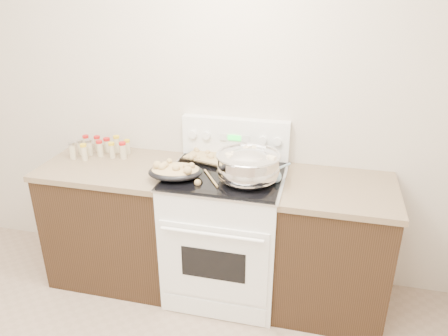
# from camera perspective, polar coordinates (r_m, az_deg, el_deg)

# --- Properties ---
(room_shell) EXTENTS (4.10, 3.60, 2.75)m
(room_shell) POSITION_cam_1_polar(r_m,az_deg,el_deg) (1.53, -25.81, 4.89)
(room_shell) COLOR beige
(room_shell) RESTS_ON ground
(counter_left) EXTENTS (0.93, 0.67, 0.92)m
(counter_left) POSITION_cam_1_polar(r_m,az_deg,el_deg) (3.37, -13.70, -6.60)
(counter_left) COLOR black
(counter_left) RESTS_ON ground
(counter_right) EXTENTS (0.73, 0.67, 0.92)m
(counter_right) POSITION_cam_1_polar(r_m,az_deg,el_deg) (3.05, 13.94, -10.15)
(counter_right) COLOR black
(counter_right) RESTS_ON ground
(kitchen_range) EXTENTS (0.78, 0.73, 1.22)m
(kitchen_range) POSITION_cam_1_polar(r_m,az_deg,el_deg) (3.09, 0.24, -8.26)
(kitchen_range) COLOR white
(kitchen_range) RESTS_ON ground
(mixing_bowl) EXTENTS (0.43, 0.43, 0.24)m
(mixing_bowl) POSITION_cam_1_polar(r_m,az_deg,el_deg) (2.72, 3.17, 0.10)
(mixing_bowl) COLOR silver
(mixing_bowl) RESTS_ON kitchen_range
(roasting_pan) EXTENTS (0.40, 0.32, 0.12)m
(roasting_pan) POSITION_cam_1_polar(r_m,az_deg,el_deg) (2.79, -6.38, -0.39)
(roasting_pan) COLOR black
(roasting_pan) RESTS_ON kitchen_range
(baking_sheet) EXTENTS (0.42, 0.34, 0.06)m
(baking_sheet) POSITION_cam_1_polar(r_m,az_deg,el_deg) (3.06, -1.80, 1.42)
(baking_sheet) COLOR black
(baking_sheet) RESTS_ON kitchen_range
(wooden_spoon) EXTENTS (0.16, 0.23, 0.04)m
(wooden_spoon) POSITION_cam_1_polar(r_m,az_deg,el_deg) (2.73, -2.80, -1.69)
(wooden_spoon) COLOR #9B7A46
(wooden_spoon) RESTS_ON kitchen_range
(blue_ladle) EXTENTS (0.12, 0.27, 0.10)m
(blue_ladle) POSITION_cam_1_polar(r_m,az_deg,el_deg) (2.77, 6.80, -0.97)
(blue_ladle) COLOR #8FB7D5
(blue_ladle) RESTS_ON kitchen_range
(spice_jars) EXTENTS (0.40, 0.24, 0.13)m
(spice_jars) POSITION_cam_1_polar(r_m,az_deg,el_deg) (3.32, -15.94, 2.62)
(spice_jars) COLOR #BFB28C
(spice_jars) RESTS_ON counter_left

